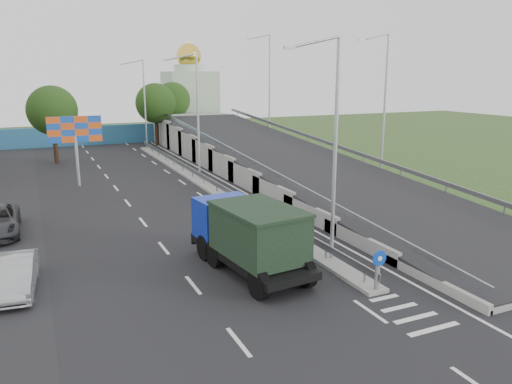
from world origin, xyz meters
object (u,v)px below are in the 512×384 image
billboard (75,133)px  dump_truck (248,233)px  sign_bollard (378,270)px  parked_car_b (14,275)px  lamp_post_near (332,139)px  church (190,97)px  lamp_post_mid (196,110)px  lamp_post_far (143,99)px

billboard → dump_truck: (5.30, -21.38, -2.44)m
sign_bollard → parked_car_b: size_ratio=0.38×
billboard → parked_car_b: bearing=-102.3°
lamp_post_near → parked_car_b: bearing=169.7°
church → dump_truck: bearing=-104.4°
dump_truck → parked_car_b: (-9.56, 1.79, -1.01)m
church → parked_car_b: church is taller
lamp_post_near → dump_truck: 5.61m
lamp_post_near → billboard: (-9.11, 22.00, -1.62)m
lamp_post_near → parked_car_b: size_ratio=2.28×
lamp_post_mid → church: church is taller
dump_truck → parked_car_b: bearing=163.0°
lamp_post_near → parked_car_b: (-13.37, 2.42, -5.08)m
lamp_post_near → lamp_post_mid: size_ratio=1.00×
parked_car_b → lamp_post_near: bearing=-5.5°
sign_bollard → parked_car_b: bearing=154.8°
sign_bollard → lamp_post_mid: 24.30m
lamp_post_near → lamp_post_far: size_ratio=1.00×
dump_truck → parked_car_b: size_ratio=1.67×
lamp_post_near → lamp_post_far: bearing=90.0°
church → parked_car_b: bearing=-114.3°
billboard → lamp_post_mid: bearing=-12.4°
sign_bollard → parked_car_b: (-13.26, 6.24, -0.31)m
lamp_post_far → parked_car_b: bearing=-109.6°
lamp_post_near → billboard: size_ratio=1.83×
lamp_post_near → lamp_post_far: (0.00, 40.00, 0.00)m
sign_bollard → parked_car_b: 14.66m
sign_bollard → church: bearing=80.2°
lamp_post_mid → lamp_post_far: size_ratio=1.00×
sign_bollard → parked_car_b: sign_bollard is taller
lamp_post_far → dump_truck: 39.77m
lamp_post_mid → dump_truck: lamp_post_mid is taller
lamp_post_mid → billboard: bearing=167.6°
lamp_post_mid → lamp_post_far: same height
sign_bollard → lamp_post_far: bearing=89.9°
church → dump_truck: 55.22m
sign_bollard → lamp_post_mid: lamp_post_mid is taller
billboard → parked_car_b: size_ratio=1.24×
sign_bollard → dump_truck: dump_truck is taller
church → parked_car_b: (-23.26, -51.58, -4.58)m
sign_bollard → lamp_post_near: lamp_post_near is taller
lamp_post_near → dump_truck: bearing=170.7°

